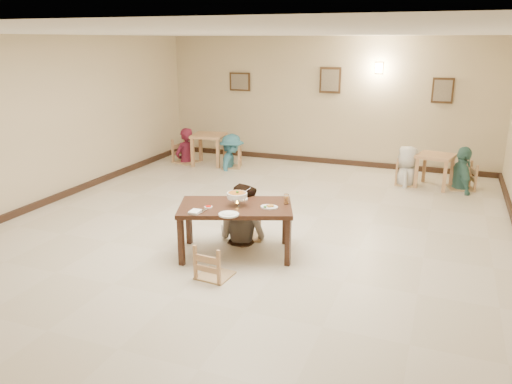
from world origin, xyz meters
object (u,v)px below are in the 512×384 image
at_px(bg_table_right, 435,161).
at_px(bg_chair_rr, 463,164).
at_px(bg_diner_a, 185,128).
at_px(bg_diner_d, 465,147).
at_px(main_table, 236,211).
at_px(curry_warmer, 237,195).
at_px(bg_table_left, 209,140).
at_px(bg_chair_ll, 185,141).
at_px(bg_chair_lr, 231,149).
at_px(drink_glass, 286,199).
at_px(bg_diner_b, 231,134).
at_px(bg_diner_c, 409,146).
at_px(main_diner, 242,184).
at_px(chair_far, 248,209).
at_px(chair_near, 214,245).
at_px(bg_chair_rl, 408,163).

relative_size(bg_table_right, bg_chair_rr, 0.80).
xyz_separation_m(bg_diner_a, bg_diner_d, (6.32, 0.03, 0.01)).
bearing_deg(main_table, curry_warmer, 23.39).
bearing_deg(bg_table_left, bg_chair_ll, -177.66).
relative_size(bg_chair_lr, bg_chair_rr, 0.89).
xyz_separation_m(drink_glass, bg_diner_b, (-2.71, 4.23, 0.01)).
bearing_deg(bg_diner_c, bg_table_right, 90.70).
bearing_deg(bg_diner_b, bg_table_right, -101.39).
bearing_deg(curry_warmer, bg_chair_ll, 126.22).
distance_m(main_diner, bg_table_right, 4.79).
bearing_deg(drink_glass, bg_diner_c, 73.05).
height_order(main_table, bg_chair_rr, bg_chair_rr).
xyz_separation_m(chair_far, bg_diner_a, (-3.25, 3.96, 0.40)).
bearing_deg(main_diner, chair_near, 111.39).
distance_m(bg_table_left, bg_diner_d, 5.70).
bearing_deg(main_table, main_diner, 82.45).
xyz_separation_m(bg_table_left, bg_diner_c, (4.63, -0.08, 0.21)).
bearing_deg(bg_chair_ll, bg_table_right, -75.07).
bearing_deg(main_diner, main_table, 117.71).
relative_size(chair_far, bg_chair_lr, 1.00).
bearing_deg(bg_chair_ll, main_diner, -126.36).
distance_m(chair_far, bg_diner_b, 4.40).
bearing_deg(bg_diner_c, bg_diner_b, -90.74).
xyz_separation_m(main_table, chair_far, (-0.08, 0.64, -0.19)).
distance_m(bg_table_left, bg_chair_rr, 5.70).
relative_size(bg_chair_rl, bg_diner_b, 0.59).
bearing_deg(bg_chair_rr, bg_diner_b, -102.80).
relative_size(bg_diner_a, bg_diner_d, 0.99).
distance_m(chair_near, curry_warmer, 0.88).
bearing_deg(drink_glass, chair_far, 155.74).
bearing_deg(chair_far, bg_diner_b, 98.66).
bearing_deg(bg_diner_b, main_diner, -165.52).
bearing_deg(bg_diner_c, curry_warmer, -23.47).
height_order(main_diner, bg_table_left, main_diner).
bearing_deg(bg_diner_d, main_diner, 127.77).
bearing_deg(bg_chair_rl, bg_chair_rr, -88.23).
bearing_deg(bg_diner_d, bg_diner_c, 79.36).
xyz_separation_m(bg_table_right, bg_diner_c, (-0.53, -0.01, 0.27)).
distance_m(chair_far, bg_chair_rl, 4.39).
height_order(chair_near, curry_warmer, curry_warmer).
distance_m(curry_warmer, bg_table_left, 5.36).
xyz_separation_m(chair_far, chair_near, (0.11, -1.39, -0.02)).
bearing_deg(curry_warmer, bg_chair_rl, 67.24).
distance_m(main_table, chair_near, 0.78).
height_order(chair_near, bg_diner_c, bg_diner_c).
xyz_separation_m(curry_warmer, bg_diner_a, (-3.36, 4.58, -0.01)).
relative_size(chair_near, bg_chair_rl, 0.93).
xyz_separation_m(bg_chair_ll, bg_diner_b, (1.25, -0.05, 0.26)).
relative_size(main_diner, bg_diner_a, 1.02).
xyz_separation_m(chair_near, bg_diner_d, (2.96, 5.38, 0.43)).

